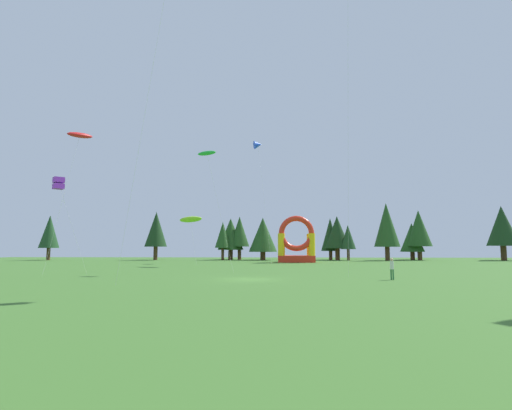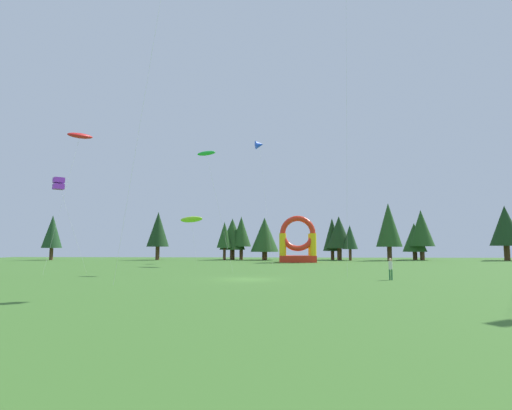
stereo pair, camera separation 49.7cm
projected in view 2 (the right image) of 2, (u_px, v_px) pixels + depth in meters
ground_plane at (247, 279)px, 31.91m from camera, size 120.00×120.00×0.00m
kite_purple_box at (59, 184)px, 37.47m from camera, size 2.78×2.55×9.03m
kite_blue_delta at (259, 145)px, 69.60m from camera, size 3.25×9.22×20.99m
kite_lime_parafoil at (191, 219)px, 53.16m from camera, size 3.65×2.57×6.74m
kite_green_parafoil at (206, 153)px, 41.77m from camera, size 3.81×0.85×12.67m
kite_red_parafoil at (80, 136)px, 40.42m from camera, size 2.83×3.89×14.19m
person_far_side at (390, 267)px, 31.37m from camera, size 0.41×0.41×1.71m
inflatable_orange_dome at (298, 245)px, 64.80m from camera, size 5.91×3.89×7.49m
tree_row_0 at (52, 232)px, 75.51m from camera, size 3.61×3.61×8.41m
tree_row_1 at (158, 230)px, 75.98m from camera, size 4.17×4.17×9.08m
tree_row_2 at (225, 235)px, 75.47m from camera, size 2.95×2.95×7.14m
tree_row_3 at (232, 234)px, 77.41m from camera, size 4.96×4.96×7.96m
tree_row_4 at (241, 232)px, 76.87m from camera, size 3.76×3.76×8.28m
tree_row_5 at (265, 235)px, 75.41m from camera, size 5.31×5.31×7.96m
tree_row_6 at (332, 235)px, 76.40m from camera, size 3.55×3.55×7.94m
tree_row_7 at (339, 232)px, 75.06m from camera, size 4.71×4.71×8.21m
tree_row_8 at (350, 237)px, 73.23m from camera, size 2.82×2.82×6.47m
tree_row_9 at (389, 225)px, 72.88m from camera, size 4.59×4.59×10.48m
tree_row_10 at (414, 237)px, 76.01m from camera, size 4.44×4.44×6.98m
tree_row_11 at (421, 228)px, 75.10m from camera, size 4.60×4.60×9.39m
tree_row_12 at (505, 226)px, 73.02m from camera, size 5.44×5.44×10.00m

